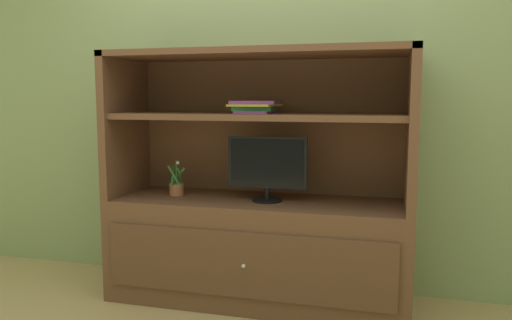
# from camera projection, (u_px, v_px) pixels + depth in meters

# --- Properties ---
(painted_rear_wall) EXTENTS (6.00, 0.10, 2.80)m
(painted_rear_wall) POSITION_uv_depth(u_px,v_px,m) (272.00, 74.00, 3.31)
(painted_rear_wall) COLOR #8C9E6B
(painted_rear_wall) RESTS_ON ground_plane
(media_console) EXTENTS (1.82, 0.62, 1.52)m
(media_console) POSITION_uv_depth(u_px,v_px,m) (258.00, 224.00, 3.09)
(media_console) COLOR brown
(media_console) RESTS_ON ground_plane
(tv_monitor) EXTENTS (0.48, 0.18, 0.39)m
(tv_monitor) POSITION_uv_depth(u_px,v_px,m) (267.00, 166.00, 3.00)
(tv_monitor) COLOR black
(tv_monitor) RESTS_ON media_console
(potted_plant) EXTENTS (0.11, 0.12, 0.23)m
(potted_plant) POSITION_uv_depth(u_px,v_px,m) (177.00, 188.00, 3.20)
(potted_plant) COLOR #B26642
(potted_plant) RESTS_ON media_console
(magazine_stack) EXTENTS (0.29, 0.33, 0.07)m
(magazine_stack) POSITION_uv_depth(u_px,v_px,m) (255.00, 107.00, 3.00)
(magazine_stack) COLOR purple
(magazine_stack) RESTS_ON media_console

